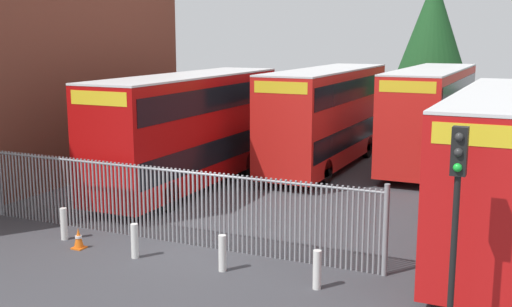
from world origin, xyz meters
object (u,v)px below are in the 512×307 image
(double_decker_bus_near_gate, at_px, (503,165))
(bollard_near_right, at_px, (222,253))
(bollard_center_front, at_px, (135,241))
(traffic_light_kerbside, at_px, (457,198))
(bollard_far_right, at_px, (317,270))
(traffic_cone_by_gate, at_px, (79,239))
(double_decker_bus_far_back, at_px, (327,114))
(double_decker_bus_behind_fence_right, at_px, (431,113))
(double_decker_bus_behind_fence_left, at_px, (190,126))
(bollard_near_left, at_px, (64,224))

(double_decker_bus_near_gate, distance_m, bollard_near_right, 8.04)
(double_decker_bus_near_gate, relative_size, bollard_center_front, 11.38)
(double_decker_bus_near_gate, distance_m, bollard_center_front, 10.24)
(traffic_light_kerbside, bearing_deg, bollard_far_right, 152.65)
(traffic_cone_by_gate, bearing_deg, double_decker_bus_far_back, 79.01)
(double_decker_bus_behind_fence_right, height_order, traffic_cone_by_gate, double_decker_bus_behind_fence_right)
(double_decker_bus_far_back, bearing_deg, traffic_cone_by_gate, -100.99)
(double_decker_bus_near_gate, bearing_deg, double_decker_bus_far_back, 132.46)
(double_decker_bus_behind_fence_left, xyz_separation_m, bollard_far_right, (7.93, -7.55, -1.95))
(double_decker_bus_far_back, distance_m, bollard_near_left, 13.82)
(traffic_light_kerbside, bearing_deg, double_decker_bus_near_gate, 86.71)
(bollard_near_right, height_order, traffic_light_kerbside, traffic_light_kerbside)
(double_decker_bus_far_back, relative_size, bollard_near_right, 11.38)
(double_decker_bus_behind_fence_right, bearing_deg, double_decker_bus_far_back, -151.19)
(double_decker_bus_behind_fence_right, distance_m, bollard_far_right, 16.00)
(traffic_light_kerbside, bearing_deg, bollard_center_front, 168.99)
(bollard_near_left, distance_m, traffic_cone_by_gate, 1.04)
(bollard_near_left, xyz_separation_m, traffic_cone_by_gate, (0.92, -0.46, -0.19))
(bollard_far_right, bearing_deg, double_decker_bus_behind_fence_right, 90.80)
(double_decker_bus_far_back, xyz_separation_m, traffic_cone_by_gate, (-2.65, -13.67, -2.13))
(double_decker_bus_near_gate, relative_size, traffic_cone_by_gate, 18.32)
(bollard_near_right, bearing_deg, bollard_center_front, -177.13)
(traffic_cone_by_gate, distance_m, traffic_light_kerbside, 10.78)
(double_decker_bus_behind_fence_left, bearing_deg, double_decker_bus_near_gate, -13.35)
(bollard_near_left, relative_size, traffic_cone_by_gate, 1.61)
(double_decker_bus_behind_fence_left, xyz_separation_m, traffic_cone_by_gate, (0.88, -7.63, -2.13))
(double_decker_bus_behind_fence_right, bearing_deg, double_decker_bus_near_gate, -70.79)
(double_decker_bus_near_gate, distance_m, double_decker_bus_behind_fence_right, 11.72)
(bollard_center_front, relative_size, bollard_far_right, 1.00)
(bollard_center_front, xyz_separation_m, bollard_near_right, (2.59, 0.13, 0.00))
(bollard_near_left, bearing_deg, traffic_light_kerbside, -10.43)
(double_decker_bus_near_gate, relative_size, double_decker_bus_behind_fence_left, 1.00)
(bollard_near_left, bearing_deg, double_decker_bus_near_gate, 20.90)
(double_decker_bus_near_gate, xyz_separation_m, traffic_cone_by_gate, (-10.69, -4.89, -2.13))
(double_decker_bus_near_gate, relative_size, bollard_near_right, 11.38)
(bollard_far_right, relative_size, traffic_cone_by_gate, 1.61)
(double_decker_bus_far_back, xyz_separation_m, bollard_far_right, (4.40, -13.59, -1.95))
(bollard_far_right, relative_size, traffic_light_kerbside, 0.22)
(double_decker_bus_near_gate, relative_size, bollard_far_right, 11.38)
(traffic_light_kerbside, bearing_deg, double_decker_bus_behind_fence_left, 140.46)
(double_decker_bus_far_back, distance_m, bollard_center_front, 13.79)
(double_decker_bus_behind_fence_right, distance_m, bollard_near_left, 17.44)
(bollard_near_left, xyz_separation_m, bollard_near_right, (5.40, -0.30, 0.00))
(bollard_center_front, distance_m, bollard_near_right, 2.60)
(traffic_cone_by_gate, bearing_deg, double_decker_bus_near_gate, 24.59)
(bollard_near_left, xyz_separation_m, bollard_center_front, (2.81, -0.43, 0.00))
(double_decker_bus_near_gate, relative_size, traffic_light_kerbside, 2.51)
(bollard_near_right, bearing_deg, double_decker_bus_behind_fence_right, 81.56)
(bollard_center_front, distance_m, traffic_light_kerbside, 8.94)
(double_decker_bus_behind_fence_right, xyz_separation_m, double_decker_bus_far_back, (-4.17, -2.30, 0.00))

